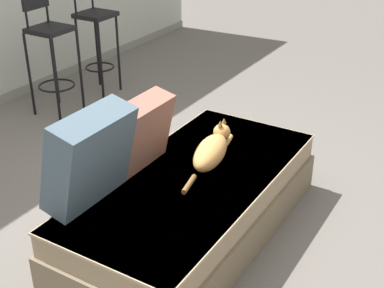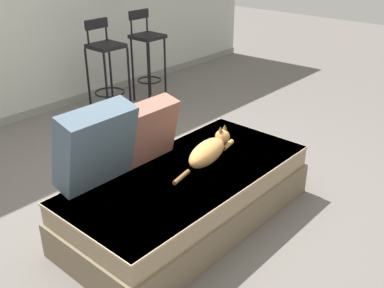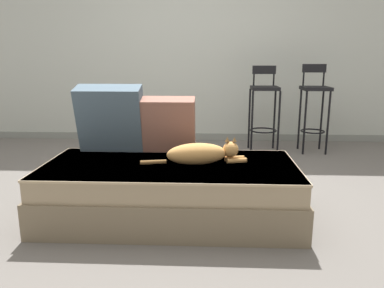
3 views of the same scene
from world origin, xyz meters
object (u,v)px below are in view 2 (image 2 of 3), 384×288
Objects in this scene: cat at (209,151)px; bar_stool_by_doorway at (147,49)px; throw_pillow_corner at (95,146)px; bar_stool_near_window at (106,61)px; throw_pillow_middle at (148,131)px; couch at (188,196)px.

cat is 0.71× the size of bar_stool_by_doorway.
throw_pillow_corner is 0.81m from cat.
bar_stool_near_window is at bearing 49.64° from throw_pillow_corner.
throw_pillow_corner is 0.51× the size of bar_stool_near_window.
throw_pillow_corner is at bearing -140.32° from bar_stool_by_doorway.
throw_pillow_middle is at bearing 0.17° from throw_pillow_corner.
throw_pillow_middle is 2.30m from bar_stool_by_doorway.
throw_pillow_corner is (-0.49, 0.33, 0.46)m from couch.
bar_stool_near_window reaches higher than throw_pillow_corner.
cat is at bearing -123.08° from bar_stool_by_doorway.
bar_stool_by_doorway reaches higher than couch.
bar_stool_near_window is at bearing 65.16° from couch.
throw_pillow_middle is (0.45, 0.00, -0.05)m from throw_pillow_corner.
couch is 1.71× the size of bar_stool_by_doorway.
couch is 2.42× the size of cat.
throw_pillow_corner is at bearing -179.83° from throw_pillow_middle.
bar_stool_by_doorway is at bearing 52.77° from couch.
bar_stool_near_window is (0.97, 1.67, -0.02)m from throw_pillow_middle.
couch is at bearing -127.23° from bar_stool_by_doorway.
couch is 0.35m from cat.
throw_pillow_corner is 2.20m from bar_stool_near_window.
couch is 2.24m from bar_stool_near_window.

